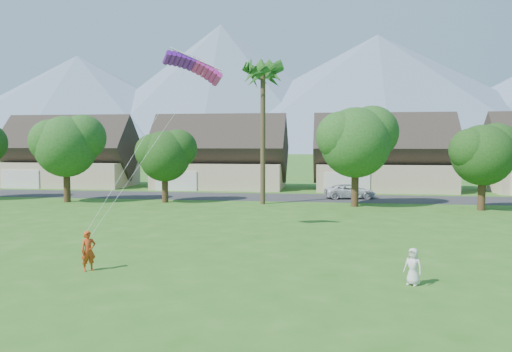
% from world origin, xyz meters
% --- Properties ---
extents(ground, '(500.00, 500.00, 0.00)m').
position_xyz_m(ground, '(0.00, 0.00, 0.00)').
color(ground, '#2D6019').
rests_on(ground, ground).
extents(street, '(90.00, 7.00, 0.01)m').
position_xyz_m(street, '(0.00, 34.00, 0.01)').
color(street, '#2D2D30').
rests_on(street, ground).
extents(kite_flyer, '(0.74, 0.74, 1.73)m').
position_xyz_m(kite_flyer, '(-6.55, 4.77, 0.87)').
color(kite_flyer, '#C33C16').
rests_on(kite_flyer, ground).
extents(watcher, '(0.85, 0.77, 1.45)m').
position_xyz_m(watcher, '(6.92, 4.52, 0.73)').
color(watcher, silver).
rests_on(watcher, ground).
extents(parked_car, '(5.32, 3.32, 1.37)m').
position_xyz_m(parked_car, '(5.86, 34.00, 0.69)').
color(parked_car, silver).
rests_on(parked_car, ground).
extents(mountain_ridge, '(540.00, 240.00, 70.00)m').
position_xyz_m(mountain_ridge, '(10.40, 260.00, 29.07)').
color(mountain_ridge, slate).
rests_on(mountain_ridge, ground).
extents(houses_row, '(72.75, 8.19, 8.86)m').
position_xyz_m(houses_row, '(0.49, 42.99, 3.44)').
color(houses_row, beige).
rests_on(houses_row, ground).
extents(tree_row, '(62.27, 6.67, 8.45)m').
position_xyz_m(tree_row, '(-1.14, 27.92, 4.89)').
color(tree_row, '#47301C').
rests_on(tree_row, ground).
extents(fan_palm, '(3.00, 3.00, 13.80)m').
position_xyz_m(fan_palm, '(-2.00, 28.50, 11.80)').
color(fan_palm, '#4C3D26').
rests_on(fan_palm, ground).
extents(parafoil_kite, '(3.64, 1.59, 0.50)m').
position_xyz_m(parafoil_kite, '(-4.16, 13.48, 10.03)').
color(parafoil_kite, '#6A16AC').
rests_on(parafoil_kite, ground).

